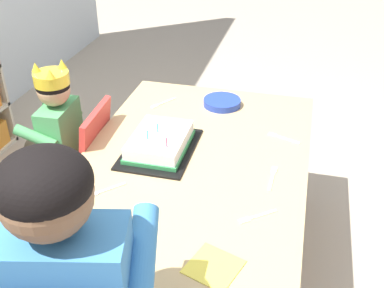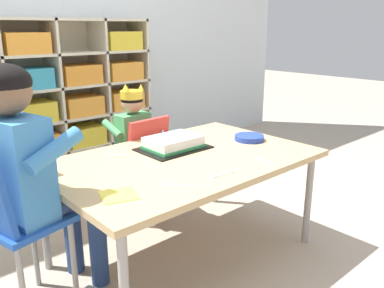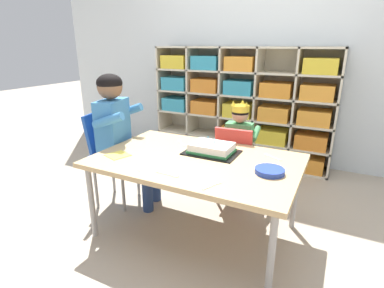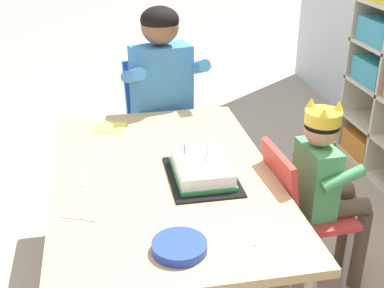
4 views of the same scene
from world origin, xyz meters
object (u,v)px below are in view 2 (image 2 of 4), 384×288
(adult_helper_seated, at_px, (30,163))
(paper_plate_stack, at_px, (249,138))
(child_with_crown, at_px, (129,134))
(birthday_cake_on_tray, at_px, (173,144))
(classroom_chair_blue, at_px, (140,158))
(fork_scattered_mid_table, at_px, (210,132))
(classroom_chair_adult_side, at_px, (9,218))
(fork_near_cake_tray, at_px, (179,185))
(activity_table, at_px, (183,164))
(fork_at_table_front_edge, at_px, (223,174))
(fork_near_child_seat, at_px, (265,161))
(fork_beside_plate_stack, at_px, (115,156))

(adult_helper_seated, distance_m, paper_plate_stack, 1.21)
(child_with_crown, relative_size, birthday_cake_on_tray, 2.35)
(child_with_crown, bearing_deg, birthday_cake_on_tray, 81.95)
(classroom_chair_blue, bearing_deg, birthday_cake_on_tray, 79.80)
(classroom_chair_blue, bearing_deg, child_with_crown, -90.29)
(paper_plate_stack, bearing_deg, fork_scattered_mid_table, 100.83)
(classroom_chair_adult_side, xyz_separation_m, fork_near_cake_tray, (0.57, -0.36, 0.09))
(fork_scattered_mid_table, bearing_deg, birthday_cake_on_tray, -131.46)
(activity_table, bearing_deg, child_with_crown, 81.77)
(paper_plate_stack, bearing_deg, fork_at_table_front_edge, -150.99)
(fork_at_table_front_edge, bearing_deg, classroom_chair_adult_side, -23.61)
(adult_helper_seated, bearing_deg, fork_near_child_seat, -126.66)
(child_with_crown, height_order, fork_near_cake_tray, child_with_crown)
(fork_beside_plate_stack, bearing_deg, fork_scattered_mid_table, 44.03)
(classroom_chair_adult_side, xyz_separation_m, fork_at_table_front_edge, (0.80, -0.39, 0.09))
(birthday_cake_on_tray, relative_size, fork_scattered_mid_table, 2.75)
(classroom_chair_adult_side, bearing_deg, fork_beside_plate_stack, -87.57)
(activity_table, height_order, paper_plate_stack, paper_plate_stack)
(child_with_crown, distance_m, adult_helper_seated, 0.97)
(fork_scattered_mid_table, bearing_deg, adult_helper_seated, -140.78)
(child_with_crown, height_order, birthday_cake_on_tray, child_with_crown)
(paper_plate_stack, relative_size, fork_scattered_mid_table, 1.30)
(classroom_chair_blue, xyz_separation_m, fork_near_child_seat, (0.16, -0.84, 0.16))
(classroom_chair_adult_side, relative_size, fork_beside_plate_stack, 6.76)
(adult_helper_seated, height_order, birthday_cake_on_tray, adult_helper_seated)
(fork_near_cake_tray, xyz_separation_m, fork_scattered_mid_table, (0.69, 0.53, 0.00))
(birthday_cake_on_tray, distance_m, fork_at_table_front_edge, 0.45)
(activity_table, xyz_separation_m, fork_beside_plate_stack, (-0.25, 0.25, 0.04))
(fork_at_table_front_edge, bearing_deg, adult_helper_seated, -28.89)
(fork_at_table_front_edge, bearing_deg, fork_beside_plate_stack, -65.65)
(activity_table, distance_m, paper_plate_stack, 0.49)
(child_with_crown, height_order, paper_plate_stack, child_with_crown)
(activity_table, bearing_deg, fork_near_cake_tray, -133.42)
(fork_near_child_seat, bearing_deg, fork_scattered_mid_table, -176.89)
(fork_near_child_seat, bearing_deg, child_with_crown, -149.71)
(fork_scattered_mid_table, distance_m, fork_near_child_seat, 0.59)
(paper_plate_stack, distance_m, fork_scattered_mid_table, 0.28)
(classroom_chair_blue, xyz_separation_m, paper_plate_stack, (0.39, -0.55, 0.17))
(child_with_crown, distance_m, fork_beside_plate_stack, 0.52)
(classroom_chair_blue, bearing_deg, fork_near_child_seat, 97.52)
(fork_scattered_mid_table, distance_m, fork_at_table_front_edge, 0.72)
(adult_helper_seated, bearing_deg, paper_plate_stack, -109.36)
(classroom_chair_blue, relative_size, fork_near_child_seat, 4.99)
(birthday_cake_on_tray, xyz_separation_m, fork_at_table_front_edge, (-0.08, -0.44, -0.03))
(adult_helper_seated, height_order, fork_near_cake_tray, adult_helper_seated)
(birthday_cake_on_tray, bearing_deg, fork_beside_plate_stack, 160.71)
(birthday_cake_on_tray, bearing_deg, activity_table, -109.58)
(birthday_cake_on_tray, distance_m, paper_plate_stack, 0.47)
(fork_scattered_mid_table, bearing_deg, child_with_crown, 163.73)
(fork_scattered_mid_table, xyz_separation_m, fork_at_table_front_edge, (-0.46, -0.56, 0.00))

